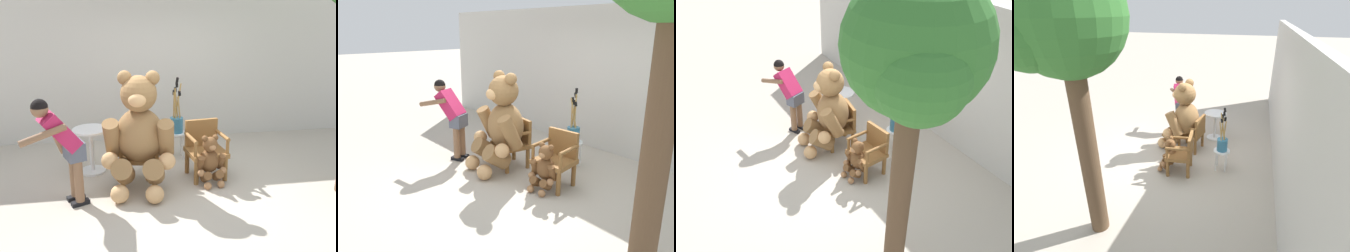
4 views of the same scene
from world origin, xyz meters
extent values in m
plane|color=#B2A899|center=(0.00, 0.00, 0.00)|extent=(60.00, 60.00, 0.00)
cube|color=beige|center=(0.00, 2.40, 1.40)|extent=(10.00, 0.16, 2.80)
cube|color=brown|center=(-0.50, 0.40, 0.41)|extent=(0.64, 0.61, 0.07)
cylinder|color=brown|center=(-0.77, 0.23, 0.18)|extent=(0.07, 0.07, 0.37)
cylinder|color=brown|center=(-0.32, 0.15, 0.18)|extent=(0.07, 0.07, 0.37)
cylinder|color=brown|center=(-0.69, 0.64, 0.18)|extent=(0.07, 0.07, 0.37)
cylinder|color=brown|center=(-0.24, 0.56, 0.18)|extent=(0.07, 0.07, 0.37)
cube|color=brown|center=(-0.46, 0.62, 0.65)|extent=(0.52, 0.15, 0.42)
cylinder|color=brown|center=(-0.75, 0.44, 0.66)|extent=(0.14, 0.48, 0.06)
cylinder|color=brown|center=(-0.79, 0.24, 0.55)|extent=(0.05, 0.05, 0.22)
cylinder|color=brown|center=(-0.26, 0.35, 0.66)|extent=(0.14, 0.48, 0.06)
cylinder|color=brown|center=(-0.30, 0.15, 0.55)|extent=(0.05, 0.05, 0.22)
cube|color=brown|center=(0.50, 0.40, 0.41)|extent=(0.62, 0.58, 0.07)
cylinder|color=brown|center=(0.30, 0.16, 0.18)|extent=(0.07, 0.07, 0.37)
cylinder|color=brown|center=(0.76, 0.22, 0.18)|extent=(0.07, 0.07, 0.37)
cylinder|color=brown|center=(0.25, 0.58, 0.18)|extent=(0.07, 0.07, 0.37)
cylinder|color=brown|center=(0.71, 0.63, 0.18)|extent=(0.07, 0.07, 0.37)
cube|color=brown|center=(0.48, 0.63, 0.65)|extent=(0.52, 0.12, 0.42)
cylinder|color=brown|center=(0.26, 0.37, 0.66)|extent=(0.11, 0.48, 0.06)
cylinder|color=brown|center=(0.28, 0.16, 0.55)|extent=(0.05, 0.05, 0.22)
cylinder|color=brown|center=(0.75, 0.43, 0.66)|extent=(0.11, 0.48, 0.06)
cylinder|color=brown|center=(0.78, 0.22, 0.55)|extent=(0.05, 0.05, 0.22)
ellipsoid|color=olive|center=(-0.50, 0.28, 0.77)|extent=(0.78, 0.70, 0.80)
sphere|color=olive|center=(-0.51, 0.24, 1.38)|extent=(0.51, 0.51, 0.51)
ellipsoid|color=tan|center=(-0.55, 0.03, 1.35)|extent=(0.27, 0.23, 0.19)
sphere|color=black|center=(-0.55, 0.03, 1.36)|extent=(0.07, 0.07, 0.07)
sphere|color=olive|center=(-0.69, 0.30, 1.60)|extent=(0.20, 0.20, 0.20)
sphere|color=olive|center=(-0.32, 0.23, 1.60)|extent=(0.20, 0.20, 0.20)
cylinder|color=olive|center=(-0.89, 0.21, 0.77)|extent=(0.30, 0.47, 0.60)
sphere|color=tan|center=(-0.94, 0.06, 0.51)|extent=(0.24, 0.24, 0.24)
cylinder|color=olive|center=(-0.16, 0.08, 0.77)|extent=(0.30, 0.47, 0.60)
sphere|color=tan|center=(-0.17, -0.08, 0.51)|extent=(0.24, 0.24, 0.24)
cylinder|color=olive|center=(-0.77, 0.03, 0.34)|extent=(0.38, 0.54, 0.47)
sphere|color=tan|center=(-0.83, -0.20, 0.13)|extent=(0.25, 0.25, 0.25)
cylinder|color=olive|center=(-0.35, -0.05, 0.34)|extent=(0.38, 0.54, 0.47)
sphere|color=tan|center=(-0.37, -0.29, 0.13)|extent=(0.25, 0.25, 0.25)
ellipsoid|color=brown|center=(0.50, 0.22, 0.34)|extent=(0.33, 0.29, 0.35)
sphere|color=brown|center=(0.51, 0.20, 0.61)|extent=(0.22, 0.22, 0.22)
ellipsoid|color=#A47148|center=(0.52, 0.11, 0.59)|extent=(0.11, 0.09, 0.08)
sphere|color=black|center=(0.52, 0.11, 0.59)|extent=(0.03, 0.03, 0.03)
sphere|color=brown|center=(0.42, 0.20, 0.70)|extent=(0.09, 0.09, 0.09)
sphere|color=brown|center=(0.59, 0.22, 0.70)|extent=(0.09, 0.09, 0.09)
cylinder|color=brown|center=(0.35, 0.14, 0.34)|extent=(0.12, 0.20, 0.26)
sphere|color=#A47148|center=(0.35, 0.07, 0.22)|extent=(0.10, 0.10, 0.10)
cylinder|color=brown|center=(0.67, 0.18, 0.34)|extent=(0.12, 0.20, 0.26)
sphere|color=#A47148|center=(0.69, 0.11, 0.22)|extent=(0.10, 0.10, 0.10)
cylinder|color=brown|center=(0.43, 0.08, 0.15)|extent=(0.15, 0.23, 0.20)
sphere|color=#A47148|center=(0.43, -0.03, 0.06)|extent=(0.11, 0.11, 0.11)
cylinder|color=brown|center=(0.61, 0.10, 0.15)|extent=(0.15, 0.23, 0.20)
sphere|color=#A47148|center=(0.63, 0.00, 0.06)|extent=(0.11, 0.11, 0.11)
cube|color=black|center=(-1.42, -0.02, 0.03)|extent=(0.26, 0.18, 0.06)
cylinder|color=brown|center=(-1.42, -0.02, 0.47)|extent=(0.12, 0.12, 0.82)
cube|color=black|center=(-1.35, -0.19, 0.03)|extent=(0.26, 0.18, 0.06)
cylinder|color=brown|center=(-1.35, -0.19, 0.47)|extent=(0.12, 0.12, 0.82)
cube|color=#4C5160|center=(-1.39, -0.10, 0.75)|extent=(0.32, 0.36, 0.24)
cube|color=#B21E4C|center=(-1.54, -0.17, 1.03)|extent=(0.57, 0.49, 0.55)
sphere|color=brown|center=(-1.73, -0.25, 1.35)|extent=(0.21, 0.21, 0.21)
sphere|color=black|center=(-1.73, -0.25, 1.37)|extent=(0.21, 0.21, 0.21)
cylinder|color=brown|center=(-1.69, -0.44, 1.08)|extent=(0.55, 0.30, 0.20)
cylinder|color=brown|center=(-1.61, 0.01, 0.91)|extent=(0.25, 0.17, 0.50)
cylinder|color=white|center=(0.20, 1.23, 0.45)|extent=(0.34, 0.34, 0.03)
cylinder|color=white|center=(0.30, 1.33, 0.22)|extent=(0.04, 0.04, 0.43)
cylinder|color=white|center=(0.10, 1.33, 0.22)|extent=(0.04, 0.04, 0.43)
cylinder|color=white|center=(0.30, 1.14, 0.22)|extent=(0.04, 0.04, 0.43)
cylinder|color=white|center=(0.10, 1.14, 0.22)|extent=(0.04, 0.04, 0.43)
cylinder|color=teal|center=(0.20, 1.23, 0.59)|extent=(0.22, 0.22, 0.26)
cylinder|color=tan|center=(0.21, 1.24, 0.93)|extent=(0.12, 0.15, 0.78)
cylinder|color=black|center=(0.21, 1.24, 1.36)|extent=(0.05, 0.06, 0.09)
cylinder|color=tan|center=(0.20, 1.23, 0.89)|extent=(0.11, 0.15, 0.70)
cylinder|color=black|center=(0.20, 1.23, 1.29)|extent=(0.05, 0.06, 0.09)
cylinder|color=tan|center=(0.17, 1.20, 0.85)|extent=(0.06, 0.06, 0.63)
cylinder|color=black|center=(0.17, 1.20, 1.21)|extent=(0.05, 0.05, 0.08)
cylinder|color=tan|center=(0.15, 1.26, 0.83)|extent=(0.05, 0.07, 0.58)
cylinder|color=black|center=(0.15, 1.26, 1.15)|extent=(0.05, 0.05, 0.08)
cylinder|color=tan|center=(0.24, 1.20, 0.82)|extent=(0.10, 0.11, 0.57)
cylinder|color=black|center=(0.24, 1.20, 1.15)|extent=(0.05, 0.06, 0.09)
cylinder|color=silver|center=(-1.22, 0.86, 0.70)|extent=(0.56, 0.56, 0.03)
cylinder|color=silver|center=(-1.22, 0.86, 0.34)|extent=(0.07, 0.07, 0.69)
cylinder|color=silver|center=(-1.22, 0.86, 0.01)|extent=(0.40, 0.40, 0.03)
cylinder|color=brown|center=(2.35, -0.38, 1.36)|extent=(0.27, 0.27, 2.71)
sphere|color=#33702D|center=(2.35, -0.38, 3.10)|extent=(1.42, 1.42, 1.42)
sphere|color=#33702D|center=(2.70, -0.59, 2.96)|extent=(0.85, 0.85, 0.85)
camera|label=1|loc=(-0.90, -4.72, 2.52)|focal=40.00mm
camera|label=2|loc=(3.56, -3.20, 2.37)|focal=35.00mm
camera|label=3|loc=(4.84, -2.57, 4.30)|focal=40.00mm
camera|label=4|loc=(5.02, 1.72, 3.20)|focal=28.00mm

